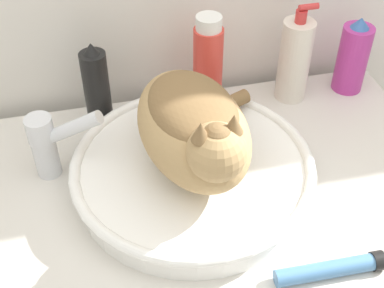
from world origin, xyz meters
name	(u,v)px	position (x,y,z in m)	size (l,w,h in m)	color
sink_basin	(190,172)	(0.00, 0.28, 0.92)	(0.42, 0.42, 0.06)	white
cat	(193,126)	(0.00, 0.27, 1.03)	(0.25, 0.30, 0.18)	tan
faucet	(49,142)	(-0.23, 0.36, 0.96)	(0.14, 0.07, 0.15)	silver
shampoo_bottle_tall	(208,66)	(0.08, 0.49, 0.99)	(0.06, 0.06, 0.21)	#DB3D33
soap_pump_bottle	(295,60)	(0.26, 0.49, 0.98)	(0.06, 0.06, 0.21)	silver
spray_bottle_trigger	(353,57)	(0.40, 0.49, 0.96)	(0.06, 0.06, 0.17)	#B2338C
hairspray_can_black	(97,88)	(-0.14, 0.49, 0.97)	(0.05, 0.05, 0.18)	black
cream_tube	(332,269)	(0.16, 0.05, 0.90)	(0.17, 0.03, 0.03)	#4C7FB2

